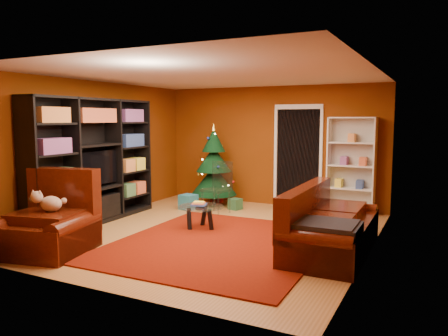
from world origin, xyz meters
The scene contains 18 objects.
floor centered at (0.00, 0.00, -0.03)m, with size 5.00×5.50×0.05m, color #A86C34.
ceiling centered at (0.00, 0.00, 2.62)m, with size 5.00×5.50×0.05m, color silver.
wall_back centered at (0.00, 2.77, 1.30)m, with size 5.00×0.05×2.60m, color #743109.
wall_left centered at (-2.52, 0.00, 1.30)m, with size 0.05×5.50×2.60m, color #743109.
wall_right centered at (2.52, 0.00, 1.30)m, with size 0.05×5.50×2.60m, color #743109.
doorway centered at (0.60, 2.73, 1.05)m, with size 1.06×0.60×2.16m, color black, non-canonical shape.
rug centered at (0.41, -0.55, 0.01)m, with size 3.01×3.51×0.02m, color #691204.
media_unit centered at (-2.27, -0.34, 1.13)m, with size 0.45×2.95×2.26m, color black, non-canonical shape.
christmas_tree centered at (-1.13, 2.15, 0.88)m, with size 1.02×1.02×1.81m, color black, non-canonical shape.
gift_box_teal centered at (-1.36, 1.44, 0.15)m, with size 0.31×0.31×0.31m, color teal.
gift_box_green centered at (-0.47, 1.86, 0.11)m, with size 0.23×0.23×0.23m, color #265D37.
gift_box_red centered at (-1.21, 2.45, 0.12)m, with size 0.24×0.24×0.24m, color #AC172E.
white_bookshelf centered at (1.75, 2.57, 0.96)m, with size 0.92×0.33×1.98m, color white, non-canonical shape.
armchair centered at (-1.59, -2.03, 0.47)m, with size 1.21×1.21×0.94m, color #390F06, non-canonical shape.
dog centered at (-1.55, -1.97, 0.70)m, with size 0.40×0.30×0.31m, color beige, non-canonical shape.
sofa centered at (2.02, -0.18, 0.47)m, with size 2.21×0.99×0.95m, color #390F06, non-canonical shape.
coffee_table centered at (-0.30, 0.12, 0.21)m, with size 0.78×0.78×0.49m, color gray, non-canonical shape.
acrylic_chair centered at (-0.66, 1.36, 0.47)m, with size 0.48×0.53×0.94m, color #66605B, non-canonical shape.
Camera 1 is at (3.37, -6.30, 1.90)m, focal length 35.00 mm.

